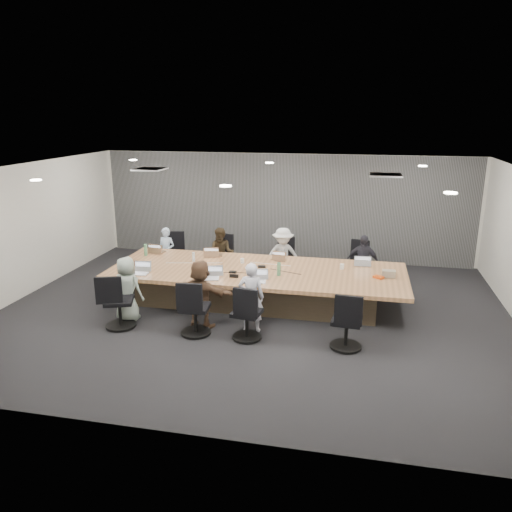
% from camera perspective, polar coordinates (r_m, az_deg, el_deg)
% --- Properties ---
extents(floor, '(10.00, 8.00, 0.00)m').
position_cam_1_polar(floor, '(10.00, -0.48, -6.41)').
color(floor, black).
rests_on(floor, ground).
extents(ceiling, '(10.00, 8.00, 0.00)m').
position_cam_1_polar(ceiling, '(9.29, -0.52, 9.74)').
color(ceiling, white).
rests_on(ceiling, wall_back).
extents(wall_back, '(10.00, 0.00, 2.80)m').
position_cam_1_polar(wall_back, '(13.39, 3.23, 5.64)').
color(wall_back, beige).
rests_on(wall_back, ground).
extents(wall_front, '(10.00, 0.00, 2.80)m').
position_cam_1_polar(wall_front, '(5.93, -9.00, -8.36)').
color(wall_front, beige).
rests_on(wall_front, ground).
extents(wall_left, '(0.00, 8.00, 2.80)m').
position_cam_1_polar(wall_left, '(11.68, -25.24, 2.54)').
color(wall_left, beige).
rests_on(wall_left, ground).
extents(curtain, '(9.80, 0.04, 2.80)m').
position_cam_1_polar(curtain, '(13.32, 3.17, 5.58)').
color(curtain, '#5D5D5D').
rests_on(curtain, ground).
extents(conference_table, '(6.00, 2.20, 0.74)m').
position_cam_1_polar(conference_table, '(10.31, 0.12, -3.31)').
color(conference_table, brown).
rests_on(conference_table, ground).
extents(chair_0, '(0.59, 0.59, 0.74)m').
position_cam_1_polar(chair_0, '(12.58, -9.55, -0.07)').
color(chair_0, black).
rests_on(chair_0, ground).
extents(chair_1, '(0.61, 0.61, 0.76)m').
position_cam_1_polar(chair_1, '(12.15, -3.48, -0.42)').
color(chair_1, black).
rests_on(chair_1, ground).
extents(chair_2, '(0.53, 0.53, 0.76)m').
position_cam_1_polar(chair_2, '(11.86, 3.32, -0.84)').
color(chair_2, black).
rests_on(chair_2, ground).
extents(chair_3, '(0.67, 0.67, 0.79)m').
position_cam_1_polar(chair_3, '(11.73, 12.02, -1.29)').
color(chair_3, black).
rests_on(chair_3, ground).
extents(chair_4, '(0.75, 0.75, 0.87)m').
position_cam_1_polar(chair_4, '(9.52, -15.35, -5.42)').
color(chair_4, black).
rests_on(chair_4, ground).
extents(chair_5, '(0.62, 0.62, 0.85)m').
position_cam_1_polar(chair_5, '(8.97, -6.97, -6.35)').
color(chair_5, black).
rests_on(chair_5, ground).
extents(chair_6, '(0.62, 0.62, 0.81)m').
position_cam_1_polar(chair_6, '(8.73, -1.06, -7.00)').
color(chair_6, black).
rests_on(chair_6, ground).
extents(chair_7, '(0.61, 0.61, 0.83)m').
position_cam_1_polar(chair_7, '(8.53, 10.31, -7.77)').
color(chair_7, black).
rests_on(chair_7, ground).
extents(person_0, '(0.46, 0.34, 1.18)m').
position_cam_1_polar(person_0, '(12.21, -10.19, 0.47)').
color(person_0, silver).
rests_on(person_0, ground).
extents(laptop_0, '(0.36, 0.27, 0.02)m').
position_cam_1_polar(laptop_0, '(11.68, -11.23, 0.50)').
color(laptop_0, '#8C6647').
rests_on(laptop_0, conference_table).
extents(person_1, '(0.63, 0.51, 1.25)m').
position_cam_1_polar(person_1, '(11.76, -3.95, 0.25)').
color(person_1, '#332718').
rests_on(person_1, ground).
extents(laptop_1, '(0.38, 0.30, 0.02)m').
position_cam_1_polar(laptop_1, '(11.22, -4.73, 0.11)').
color(laptop_1, '#8C6647').
rests_on(laptop_1, conference_table).
extents(person_2, '(0.93, 0.66, 1.32)m').
position_cam_1_polar(person_2, '(11.45, 3.08, -0.00)').
color(person_2, '#BABABA').
rests_on(person_2, ground).
extents(laptop_2, '(0.34, 0.26, 0.02)m').
position_cam_1_polar(laptop_2, '(10.90, 2.63, -0.33)').
color(laptop_2, '#8C6647').
rests_on(laptop_2, conference_table).
extents(person_3, '(0.78, 0.46, 1.25)m').
position_cam_1_polar(person_3, '(11.33, 12.07, -0.69)').
color(person_3, '#25252D').
rests_on(person_3, ground).
extents(laptop_3, '(0.35, 0.25, 0.02)m').
position_cam_1_polar(laptop_3, '(10.77, 12.09, -0.89)').
color(laptop_3, '#B2B2B7').
rests_on(laptop_3, conference_table).
extents(person_4, '(0.65, 0.47, 1.25)m').
position_cam_1_polar(person_4, '(9.74, -14.51, -3.66)').
color(person_4, '#93A395').
rests_on(person_4, ground).
extents(laptop_4, '(0.36, 0.26, 0.02)m').
position_cam_1_polar(laptop_4, '(10.17, -13.20, -1.98)').
color(laptop_4, '#B2B2B7').
rests_on(laptop_4, conference_table).
extents(person_5, '(1.24, 0.65, 1.28)m').
position_cam_1_polar(person_5, '(9.20, -6.31, -4.31)').
color(person_5, brown).
rests_on(person_5, ground).
extents(laptop_5, '(0.40, 0.32, 0.02)m').
position_cam_1_polar(laptop_5, '(9.65, -5.32, -2.58)').
color(laptop_5, '#B2B2B7').
rests_on(laptop_5, conference_table).
extents(person_6, '(0.48, 0.33, 1.29)m').
position_cam_1_polar(person_6, '(8.96, -0.56, -4.73)').
color(person_6, silver).
rests_on(person_6, ground).
extents(laptop_6, '(0.33, 0.25, 0.02)m').
position_cam_1_polar(laptop_6, '(9.43, 0.17, -2.98)').
color(laptop_6, '#B2B2B7').
rests_on(laptop_6, conference_table).
extents(bottle_green_left, '(0.09, 0.09, 0.26)m').
position_cam_1_polar(bottle_green_left, '(11.41, -12.51, 0.69)').
color(bottle_green_left, '#4A845A').
rests_on(bottle_green_left, conference_table).
extents(bottle_green_right, '(0.08, 0.08, 0.26)m').
position_cam_1_polar(bottle_green_right, '(9.79, 2.63, -1.50)').
color(bottle_green_right, '#4A845A').
rests_on(bottle_green_right, conference_table).
extents(bottle_clear, '(0.07, 0.07, 0.20)m').
position_cam_1_polar(bottle_clear, '(10.80, -7.14, -0.10)').
color(bottle_clear, silver).
rests_on(bottle_clear, conference_table).
extents(cup_white_far, '(0.10, 0.10, 0.10)m').
position_cam_1_polar(cup_white_far, '(10.62, -1.57, -0.54)').
color(cup_white_far, white).
rests_on(cup_white_far, conference_table).
extents(cup_white_near, '(0.10, 0.10, 0.11)m').
position_cam_1_polar(cup_white_near, '(10.36, 9.80, -1.20)').
color(cup_white_near, white).
rests_on(cup_white_near, conference_table).
extents(mug_brown, '(0.11, 0.11, 0.10)m').
position_cam_1_polar(mug_brown, '(10.74, -13.55, -0.79)').
color(mug_brown, brown).
rests_on(mug_brown, conference_table).
extents(mic_left, '(0.14, 0.09, 0.03)m').
position_cam_1_polar(mic_left, '(10.00, -2.68, -1.83)').
color(mic_left, black).
rests_on(mic_left, conference_table).
extents(mic_right, '(0.18, 0.14, 0.03)m').
position_cam_1_polar(mic_right, '(10.33, 0.66, -1.21)').
color(mic_right, black).
rests_on(mic_right, conference_table).
extents(stapler, '(0.18, 0.05, 0.07)m').
position_cam_1_polar(stapler, '(9.70, -2.53, -2.28)').
color(stapler, black).
rests_on(stapler, conference_table).
extents(canvas_bag, '(0.26, 0.16, 0.14)m').
position_cam_1_polar(canvas_bag, '(10.04, 14.94, -1.97)').
color(canvas_bag, gray).
rests_on(canvas_bag, conference_table).
extents(snack_packet, '(0.23, 0.21, 0.04)m').
position_cam_1_polar(snack_packet, '(9.95, 13.83, -2.36)').
color(snack_packet, '#D5470F').
rests_on(snack_packet, conference_table).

